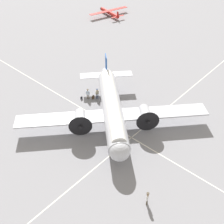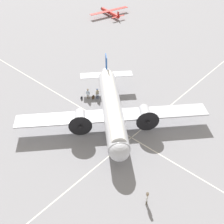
{
  "view_description": "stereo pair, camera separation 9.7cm",
  "coord_description": "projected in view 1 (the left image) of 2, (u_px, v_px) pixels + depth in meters",
  "views": [
    {
      "loc": [
        -23.16,
        -20.61,
        26.46
      ],
      "look_at": [
        0.0,
        0.0,
        1.76
      ],
      "focal_mm": 45.0,
      "sensor_mm": 36.0,
      "label": 1
    },
    {
      "loc": [
        -23.09,
        -20.69,
        26.46
      ],
      "look_at": [
        0.0,
        0.0,
        1.76
      ],
      "focal_mm": 45.0,
      "sensor_mm": 36.0,
      "label": 2
    }
  ],
  "objects": [
    {
      "name": "ground_plane",
      "position": [
        112.0,
        121.0,
        40.73
      ],
      "size": [
        300.0,
        300.0,
        0.0
      ],
      "primitive_type": "plane",
      "color": "gray"
    },
    {
      "name": "airliner_main",
      "position": [
        112.0,
        109.0,
        38.77
      ],
      "size": [
        21.3,
        20.52,
        6.04
      ],
      "rotation": [
        0.0,
        0.0,
        3.98
      ],
      "color": "silver",
      "rests_on": "ground_plane"
    },
    {
      "name": "suitcase_upright_spare",
      "position": [
        93.0,
        97.0,
        44.94
      ],
      "size": [
        0.43,
        0.14,
        0.65
      ],
      "color": "#47331E",
      "rests_on": "ground_plane"
    },
    {
      "name": "suitcase_near_door",
      "position": [
        81.0,
        98.0,
        44.92
      ],
      "size": [
        0.35,
        0.14,
        0.5
      ],
      "color": "#232328",
      "rests_on": "ground_plane"
    },
    {
      "name": "passenger_boarding",
      "position": [
        97.0,
        93.0,
        44.55
      ],
      "size": [
        0.59,
        0.35,
        1.77
      ],
      "rotation": [
        0.0,
        0.0,
        2.92
      ],
      "color": "navy",
      "rests_on": "ground_plane"
    },
    {
      "name": "apron_line_northsouth",
      "position": [
        108.0,
        124.0,
        40.29
      ],
      "size": [
        0.16,
        120.0,
        0.01
      ],
      "color": "silver",
      "rests_on": "ground_plane"
    },
    {
      "name": "apron_line_eastwest",
      "position": [
        135.0,
        135.0,
        38.53
      ],
      "size": [
        120.0,
        0.16,
        0.01
      ],
      "color": "silver",
      "rests_on": "ground_plane"
    },
    {
      "name": "light_aircraft_distant",
      "position": [
        109.0,
        12.0,
        74.26
      ],
      "size": [
        11.36,
        8.63,
        2.17
      ],
      "rotation": [
        0.0,
        0.0,
        1.32
      ],
      "color": "#B2231E",
      "rests_on": "ground_plane"
    },
    {
      "name": "ramp_agent",
      "position": [
        88.0,
        93.0,
        44.46
      ],
      "size": [
        0.41,
        0.53,
        1.8
      ],
      "rotation": [
        0.0,
        0.0,
        5.27
      ],
      "color": "#473D2D",
      "rests_on": "ground_plane"
    },
    {
      "name": "crew_foreground",
      "position": [
        148.0,
        197.0,
        29.37
      ],
      "size": [
        0.59,
        0.41,
        1.85
      ],
      "rotation": [
        0.0,
        0.0,
        0.4
      ],
      "color": "#473D2D",
      "rests_on": "ground_plane"
    }
  ]
}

